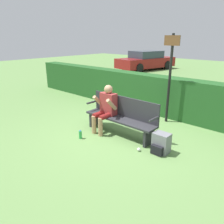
{
  "coord_description": "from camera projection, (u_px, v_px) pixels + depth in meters",
  "views": [
    {
      "loc": [
        3.19,
        -3.82,
        2.3
      ],
      "look_at": [
        -0.15,
        -0.1,
        0.57
      ],
      "focal_mm": 35.0,
      "sensor_mm": 36.0,
      "label": 1
    }
  ],
  "objects": [
    {
      "name": "ground_plane",
      "position": [
        119.0,
        134.0,
        5.46
      ],
      "size": [
        40.0,
        40.0,
        0.0
      ],
      "primitive_type": "plane",
      "color": "#668E4C"
    },
    {
      "name": "hedge_back",
      "position": [
        162.0,
        96.0,
        6.71
      ],
      "size": [
        12.0,
        0.54,
        1.18
      ],
      "color": "#235623",
      "rests_on": "ground"
    },
    {
      "name": "park_bench",
      "position": [
        121.0,
        116.0,
        5.35
      ],
      "size": [
        1.96,
        0.41,
        0.93
      ],
      "color": "#2D2D33",
      "rests_on": "ground"
    },
    {
      "name": "person_seated",
      "position": [
        106.0,
        107.0,
        5.46
      ],
      "size": [
        0.55,
        0.58,
        1.18
      ],
      "color": "#993333",
      "rests_on": "ground"
    },
    {
      "name": "backpack",
      "position": [
        161.0,
        143.0,
        4.53
      ],
      "size": [
        0.34,
        0.33,
        0.43
      ],
      "color": "slate",
      "rests_on": "ground"
    },
    {
      "name": "water_bottle",
      "position": [
        80.0,
        135.0,
        5.19
      ],
      "size": [
        0.08,
        0.08,
        0.21
      ],
      "color": "green",
      "rests_on": "ground"
    },
    {
      "name": "signpost",
      "position": [
        170.0,
        73.0,
        5.82
      ],
      "size": [
        0.43,
        0.09,
        2.39
      ],
      "color": "black",
      "rests_on": "ground"
    },
    {
      "name": "parked_car",
      "position": [
        146.0,
        61.0,
        16.03
      ],
      "size": [
        2.69,
        4.76,
        1.35
      ],
      "rotation": [
        0.0,
        0.0,
        1.36
      ],
      "color": "maroon",
      "rests_on": "ground"
    },
    {
      "name": "litter_crumple",
      "position": [
        139.0,
        149.0,
        4.63
      ],
      "size": [
        0.08,
        0.08,
        0.08
      ],
      "color": "silver",
      "rests_on": "ground"
    }
  ]
}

